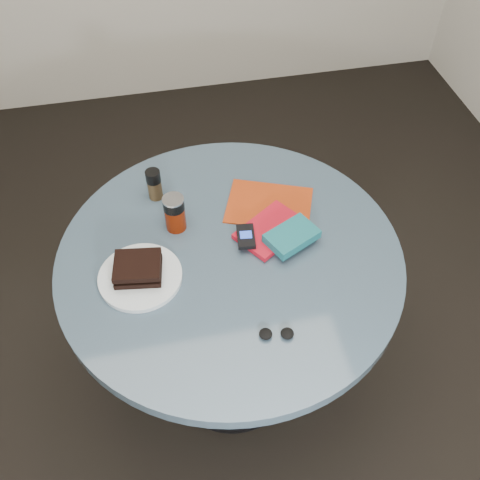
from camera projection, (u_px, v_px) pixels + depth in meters
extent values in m
plane|color=black|center=(233.00, 373.00, 2.11)|extent=(4.00, 4.00, 0.00)
cylinder|color=black|center=(233.00, 372.00, 2.10)|extent=(0.48, 0.48, 0.03)
cylinder|color=black|center=(231.00, 323.00, 1.83)|extent=(0.11, 0.11, 0.68)
cylinder|color=#344757|center=(230.00, 257.00, 1.56)|extent=(1.00, 1.00, 0.04)
cylinder|color=white|center=(140.00, 277.00, 1.47)|extent=(0.28, 0.28, 0.01)
cube|color=black|center=(139.00, 271.00, 1.47)|extent=(0.14, 0.12, 0.02)
cube|color=#362C14|center=(138.00, 268.00, 1.46)|extent=(0.12, 0.11, 0.01)
cube|color=black|center=(137.00, 265.00, 1.45)|extent=(0.14, 0.12, 0.02)
cylinder|color=#6E1B05|center=(175.00, 218.00, 1.58)|extent=(0.08, 0.08, 0.08)
cylinder|color=black|center=(174.00, 204.00, 1.53)|extent=(0.08, 0.08, 0.03)
cylinder|color=silver|center=(173.00, 200.00, 1.52)|extent=(0.08, 0.08, 0.01)
cylinder|color=#3C2E1A|center=(155.00, 189.00, 1.67)|extent=(0.05, 0.05, 0.07)
cylinder|color=black|center=(153.00, 176.00, 1.63)|extent=(0.05, 0.05, 0.04)
cube|color=#99300D|center=(269.00, 205.00, 1.66)|extent=(0.31, 0.27, 0.00)
cube|color=#A80D1D|center=(271.00, 230.00, 1.58)|extent=(0.24, 0.22, 0.02)
cube|color=#145963|center=(292.00, 236.00, 1.54)|extent=(0.17, 0.15, 0.03)
cube|color=black|center=(246.00, 237.00, 1.54)|extent=(0.06, 0.09, 0.01)
cube|color=blue|center=(246.00, 235.00, 1.54)|extent=(0.04, 0.03, 0.00)
ellipsoid|color=black|center=(266.00, 334.00, 1.35)|extent=(0.04, 0.04, 0.02)
ellipsoid|color=black|center=(287.00, 333.00, 1.35)|extent=(0.04, 0.04, 0.02)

